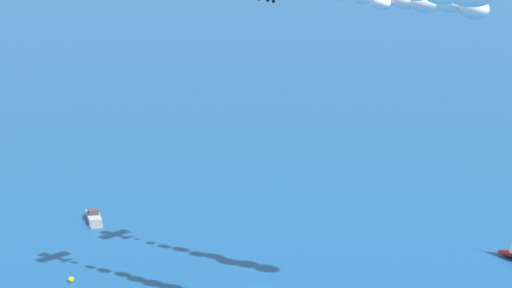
% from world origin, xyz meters
% --- Properties ---
extents(motorboat_near_centre, '(10.07, 7.91, 2.99)m').
position_xyz_m(motorboat_near_centre, '(27.25, 46.37, 0.81)').
color(motorboat_near_centre, '#9E9993').
rests_on(motorboat_near_centre, ground_plane).
extents(marker_buoy, '(1.10, 1.10, 2.10)m').
position_xyz_m(marker_buoy, '(-6.46, 33.70, 0.39)').
color(marker_buoy, yellow).
rests_on(marker_buoy, ground_plane).
extents(smoke_trail_wingman, '(11.54, 33.85, 4.64)m').
position_xyz_m(smoke_trail_wingman, '(1.64, -27.51, 51.20)').
color(smoke_trail_wingman, white).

